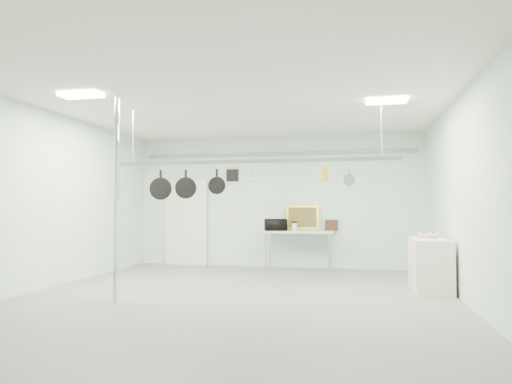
% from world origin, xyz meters
% --- Properties ---
extents(floor, '(8.00, 8.00, 0.00)m').
position_xyz_m(floor, '(0.00, 0.00, 0.00)').
color(floor, gray).
rests_on(floor, ground).
extents(ceiling, '(7.00, 8.00, 0.02)m').
position_xyz_m(ceiling, '(0.00, 0.00, 3.19)').
color(ceiling, silver).
rests_on(ceiling, back_wall).
extents(back_wall, '(7.00, 0.02, 3.20)m').
position_xyz_m(back_wall, '(0.00, 3.99, 1.60)').
color(back_wall, silver).
rests_on(back_wall, floor).
extents(right_wall, '(0.02, 8.00, 3.20)m').
position_xyz_m(right_wall, '(3.49, 0.00, 1.60)').
color(right_wall, silver).
rests_on(right_wall, floor).
extents(door, '(1.10, 0.10, 2.20)m').
position_xyz_m(door, '(-2.30, 3.94, 1.05)').
color(door, silver).
rests_on(door, floor).
extents(wall_vent, '(0.30, 0.04, 0.30)m').
position_xyz_m(wall_vent, '(-1.10, 3.97, 2.25)').
color(wall_vent, black).
rests_on(wall_vent, back_wall).
extents(conduit_pipe, '(6.60, 0.07, 0.07)m').
position_xyz_m(conduit_pipe, '(0.00, 3.90, 2.75)').
color(conduit_pipe, gray).
rests_on(conduit_pipe, back_wall).
extents(chrome_pole, '(0.08, 0.08, 3.20)m').
position_xyz_m(chrome_pole, '(-1.70, -0.60, 1.60)').
color(chrome_pole, silver).
rests_on(chrome_pole, floor).
extents(prep_table, '(1.60, 0.70, 0.91)m').
position_xyz_m(prep_table, '(0.60, 3.60, 0.83)').
color(prep_table, silver).
rests_on(prep_table, floor).
extents(side_cabinet, '(0.60, 1.20, 0.90)m').
position_xyz_m(side_cabinet, '(3.15, 1.40, 0.45)').
color(side_cabinet, silver).
rests_on(side_cabinet, floor).
extents(pot_rack, '(4.80, 0.06, 1.00)m').
position_xyz_m(pot_rack, '(0.20, 0.30, 2.23)').
color(pot_rack, '#B7B7BC').
rests_on(pot_rack, ceiling).
extents(light_panel_left, '(0.65, 0.30, 0.05)m').
position_xyz_m(light_panel_left, '(-2.20, -0.80, 3.16)').
color(light_panel_left, white).
rests_on(light_panel_left, ceiling).
extents(light_panel_right, '(0.65, 0.30, 0.05)m').
position_xyz_m(light_panel_right, '(2.40, 0.60, 3.16)').
color(light_panel_right, white).
rests_on(light_panel_right, ceiling).
extents(microwave, '(0.58, 0.48, 0.27)m').
position_xyz_m(microwave, '(0.08, 3.47, 1.04)').
color(microwave, black).
rests_on(microwave, prep_table).
extents(coffee_canister, '(0.16, 0.16, 0.18)m').
position_xyz_m(coffee_canister, '(0.51, 3.52, 0.99)').
color(coffee_canister, white).
rests_on(coffee_canister, prep_table).
extents(painting_large, '(0.79, 0.19, 0.58)m').
position_xyz_m(painting_large, '(0.66, 3.90, 1.20)').
color(painting_large, gold).
rests_on(painting_large, prep_table).
extents(painting_small, '(0.30, 0.10, 0.25)m').
position_xyz_m(painting_small, '(1.34, 3.90, 1.03)').
color(painting_small, '#311D11').
rests_on(painting_small, prep_table).
extents(fruit_bowl, '(0.42, 0.42, 0.09)m').
position_xyz_m(fruit_bowl, '(3.17, 1.67, 0.95)').
color(fruit_bowl, silver).
rests_on(fruit_bowl, side_cabinet).
extents(skillet_left, '(0.39, 0.13, 0.51)m').
position_xyz_m(skillet_left, '(-1.37, 0.30, 1.83)').
color(skillet_left, black).
rests_on(skillet_left, pot_rack).
extents(skillet_mid, '(0.37, 0.13, 0.49)m').
position_xyz_m(skillet_mid, '(-0.92, 0.30, 1.84)').
color(skillet_mid, black).
rests_on(skillet_mid, pot_rack).
extents(skillet_right, '(0.29, 0.08, 0.41)m').
position_xyz_m(skillet_right, '(-0.36, 0.30, 1.88)').
color(skillet_right, black).
rests_on(skillet_right, pot_rack).
extents(whisk, '(0.17, 0.17, 0.32)m').
position_xyz_m(whisk, '(0.25, 0.30, 1.92)').
color(whisk, silver).
rests_on(whisk, pot_rack).
extents(grater, '(0.10, 0.05, 0.24)m').
position_xyz_m(grater, '(1.43, 0.30, 1.97)').
color(grater, gold).
rests_on(grater, pot_rack).
extents(saucepan, '(0.20, 0.14, 0.31)m').
position_xyz_m(saucepan, '(1.80, 0.30, 1.93)').
color(saucepan, silver).
rests_on(saucepan, pot_rack).
extents(fruit_cluster, '(0.24, 0.24, 0.09)m').
position_xyz_m(fruit_cluster, '(3.17, 1.67, 0.99)').
color(fruit_cluster, maroon).
rests_on(fruit_cluster, fruit_bowl).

